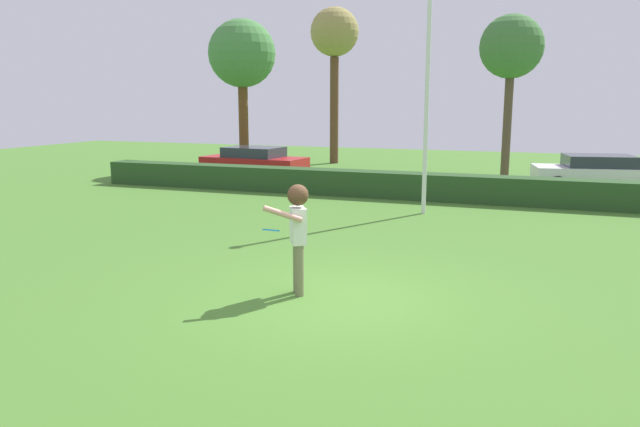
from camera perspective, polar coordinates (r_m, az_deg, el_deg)
The scene contains 10 objects.
ground_plane at distance 9.72m, azimuth 1.22°, elevation -7.94°, with size 60.00×60.00×0.00m, color #47792C.
person at distance 9.64m, azimuth -2.13°, elevation -1.07°, with size 0.59×0.79×1.79m.
frisbee at distance 9.48m, azimuth -4.61°, elevation -1.57°, with size 0.27×0.27×0.09m.
lamppost at distance 16.84m, azimuth 10.04°, elevation 12.17°, with size 0.24×0.24×6.57m.
hedge_row at distance 19.41m, azimuth 11.24°, elevation 2.44°, with size 24.49×0.90×0.82m, color #274921.
parked_car_red at distance 24.69m, azimuth -6.21°, elevation 4.92°, with size 4.33×2.10×1.25m.
parked_car_white at distance 22.98m, azimuth 24.62°, elevation 3.61°, with size 4.44×2.43×1.25m.
birch_tree at distance 25.39m, azimuth 17.50°, elevation 14.50°, with size 2.44×2.44×6.36m.
maple_tree at distance 30.55m, azimuth 1.37°, elevation 16.20°, with size 2.34×2.34×7.52m.
oak_tree at distance 28.00m, azimuth -7.32°, elevation 14.50°, with size 2.98×2.98×6.63m.
Camera 1 is at (3.01, -8.71, 3.08)m, focal length 34.13 mm.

